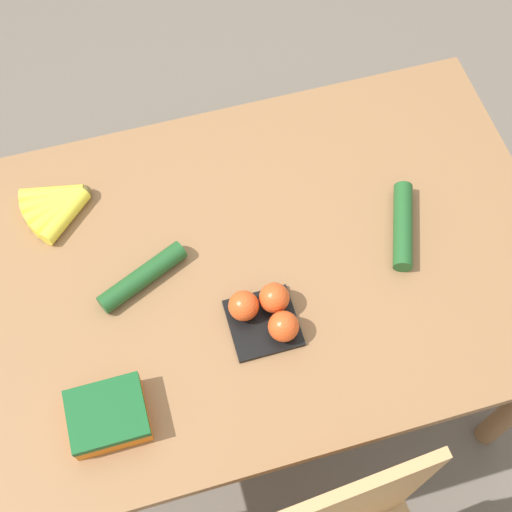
{
  "coord_description": "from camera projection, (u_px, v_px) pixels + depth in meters",
  "views": [
    {
      "loc": [
        0.19,
        0.69,
        2.12
      ],
      "look_at": [
        0.0,
        0.0,
        0.76
      ],
      "focal_mm": 50.0,
      "sensor_mm": 36.0,
      "label": 1
    }
  ],
  "objects": [
    {
      "name": "ground_plane",
      "position": [
        256.0,
        371.0,
        2.2
      ],
      "size": [
        12.0,
        12.0,
        0.0
      ],
      "primitive_type": "plane",
      "color": "#665B51"
    },
    {
      "name": "dining_table",
      "position": [
        256.0,
        282.0,
        1.64
      ],
      "size": [
        1.32,
        0.87,
        0.73
      ],
      "color": "olive",
      "rests_on": "ground_plane"
    },
    {
      "name": "banana_bunch",
      "position": [
        58.0,
        206.0,
        1.6
      ],
      "size": [
        0.16,
        0.16,
        0.04
      ],
      "color": "brown",
      "rests_on": "dining_table"
    },
    {
      "name": "tomato_pack",
      "position": [
        266.0,
        313.0,
        1.46
      ],
      "size": [
        0.14,
        0.14,
        0.07
      ],
      "color": "black",
      "rests_on": "dining_table"
    },
    {
      "name": "carrot_bag",
      "position": [
        108.0,
        415.0,
        1.37
      ],
      "size": [
        0.15,
        0.13,
        0.06
      ],
      "color": "orange",
      "rests_on": "dining_table"
    },
    {
      "name": "cucumber_near",
      "position": [
        403.0,
        226.0,
        1.58
      ],
      "size": [
        0.12,
        0.21,
        0.04
      ],
      "color": "#1E5123",
      "rests_on": "dining_table"
    },
    {
      "name": "cucumber_far",
      "position": [
        143.0,
        277.0,
        1.52
      ],
      "size": [
        0.21,
        0.13,
        0.04
      ],
      "color": "#1E5123",
      "rests_on": "dining_table"
    }
  ]
}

